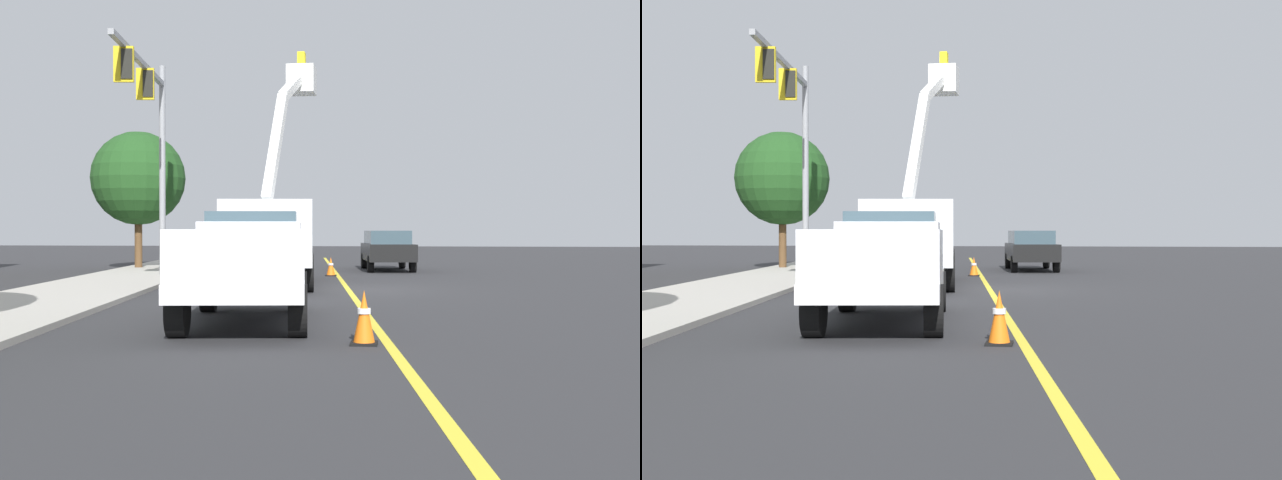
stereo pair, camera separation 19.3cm
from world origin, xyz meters
TOP-DOWN VIEW (x-y plane):
  - ground at (0.00, 0.00)m, footprint 120.00×120.00m
  - sidewalk_far_side at (-0.99, 7.24)m, footprint 59.93×11.71m
  - lane_centre_stripe at (0.00, 0.00)m, footprint 49.56×6.95m
  - utility_bucket_truck at (1.93, 2.56)m, footprint 8.46×3.59m
  - service_pickup_truck at (-7.71, 1.26)m, footprint 5.83×2.84m
  - passing_minivan at (10.58, -0.83)m, footprint 5.01×2.53m
  - traffic_cone_leading at (-10.02, -1.01)m, footprint 0.40×0.40m
  - traffic_cone_mid_front at (6.37, 1.15)m, footprint 0.40×0.40m
  - traffic_signal_mast at (2.47, 6.69)m, footprint 6.97×1.15m
  - street_tree_right at (9.54, 9.76)m, footprint 4.00×4.00m

SIDE VIEW (x-z plane):
  - ground at x=0.00m, z-range 0.00..0.00m
  - lane_centre_stripe at x=0.00m, z-range 0.00..0.01m
  - sidewalk_far_side at x=-0.99m, z-range 0.00..0.12m
  - traffic_cone_mid_front at x=6.37m, z-range -0.01..0.70m
  - traffic_cone_leading at x=-10.02m, z-range -0.01..0.80m
  - passing_minivan at x=10.58m, z-range 0.13..1.82m
  - service_pickup_truck at x=-7.71m, z-range 0.09..2.15m
  - utility_bucket_truck at x=1.93m, z-range -2.15..5.40m
  - street_tree_right at x=9.54m, z-range 0.96..6.89m
  - traffic_signal_mast at x=2.47m, z-range 1.50..9.04m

